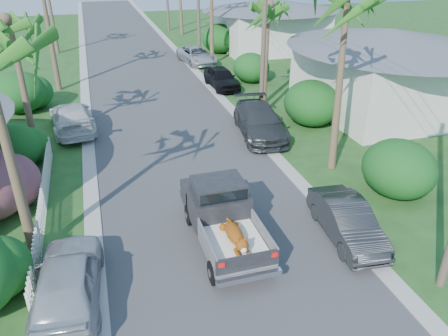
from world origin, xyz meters
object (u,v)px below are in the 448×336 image
object	(u,v)px
parked_car_rn	(347,221)
parked_car_rm	(260,121)
house_right_near	(384,74)
house_right_far	(270,27)
pickup_truck	(221,212)
utility_pole_c	(198,4)
palm_r_b	(268,5)
parked_car_ln	(68,281)
parked_car_rf	(222,78)
palm_l_b	(8,20)
parked_car_lf	(72,118)
parked_car_rd	(197,55)
utility_pole_b	(264,37)

from	to	relation	value
parked_car_rn	parked_car_rm	size ratio (longest dim) A/B	0.76
house_right_near	house_right_far	size ratio (longest dim) A/B	1.00
pickup_truck	utility_pole_c	xyz separation A→B (m)	(5.61, 25.74, 3.59)
palm_r_b	parked_car_ln	bearing A→B (deg)	-128.57
parked_car_rf	parked_car_ln	size ratio (longest dim) A/B	0.93
pickup_truck	parked_car_rf	bearing A→B (deg)	73.45
parked_car_rf	parked_car_ln	world-z (taller)	parked_car_ln
parked_car_rm	house_right_near	xyz separation A→B (m)	(8.49, 1.65, 1.45)
parked_car_rm	palm_l_b	world-z (taller)	palm_l_b
parked_car_rf	parked_car_lf	world-z (taller)	parked_car_lf
palm_l_b	pickup_truck	bearing A→B (deg)	-55.15
parked_car_lf	utility_pole_c	distance (m)	18.08
parked_car_rd	utility_pole_b	bearing A→B (deg)	-95.45
parked_car_rn	utility_pole_b	xyz separation A→B (m)	(1.50, 12.06, 3.94)
parked_car_ln	utility_pole_c	bearing A→B (deg)	-106.78
parked_car_rm	parked_car_ln	world-z (taller)	parked_car_rm
parked_car_rd	palm_r_b	world-z (taller)	palm_r_b
parked_car_lf	utility_pole_c	world-z (taller)	utility_pole_c
parked_car_rf	house_right_near	size ratio (longest dim) A/B	0.46
parked_car_lf	utility_pole_c	xyz separation A→B (m)	(10.60, 14.13, 3.85)
pickup_truck	utility_pole_b	size ratio (longest dim) A/B	0.57
parked_car_rd	utility_pole_c	world-z (taller)	utility_pole_c
pickup_truck	utility_pole_c	size ratio (longest dim) A/B	0.57
utility_pole_c	parked_car_rn	bearing A→B (deg)	-93.18
pickup_truck	parked_car_ln	bearing A→B (deg)	-160.12
parked_car_rm	house_right_near	world-z (taller)	house_right_near
palm_r_b	house_right_far	distance (m)	16.75
parked_car_rd	house_right_near	xyz separation A→B (m)	(8.00, -14.56, 1.54)
palm_l_b	utility_pole_c	bearing A→B (deg)	52.22
parked_car_ln	house_right_far	distance (m)	34.63
parked_car_rf	palm_l_b	xyz separation A→B (m)	(-11.80, -7.13, 5.44)
pickup_truck	palm_r_b	bearing A→B (deg)	62.57
parked_car_ln	parked_car_rf	bearing A→B (deg)	-113.89
parked_car_rd	parked_car_rf	bearing A→B (deg)	-97.98
parked_car_ln	parked_car_rd	bearing A→B (deg)	-106.69
parked_car_rf	utility_pole_b	bearing A→B (deg)	-87.04
parked_car_rd	utility_pole_b	xyz separation A→B (m)	(0.60, -13.56, 3.92)
parked_car_ln	utility_pole_c	xyz separation A→B (m)	(10.60, 27.55, 3.84)
parked_car_rn	house_right_far	xyz separation A→B (m)	(8.90, 29.06, 1.46)
parked_car_lf	house_right_far	bearing A→B (deg)	-144.47
parked_car_ln	utility_pole_c	size ratio (longest dim) A/B	0.50
parked_car_rd	palm_r_b	size ratio (longest dim) A/B	0.68
palm_l_b	utility_pole_c	distance (m)	20.30
parked_car_rn	parked_car_rd	size ratio (longest dim) A/B	0.82
parked_car_rf	palm_l_b	size ratio (longest dim) A/B	0.56
parked_car_rf	parked_car_lf	distance (m)	11.30
palm_r_b	parked_car_rn	bearing A→B (deg)	-100.09
house_right_near	utility_pole_c	size ratio (longest dim) A/B	1.00
house_right_near	utility_pole_c	distance (m)	17.79
pickup_truck	palm_l_b	distance (m)	12.94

